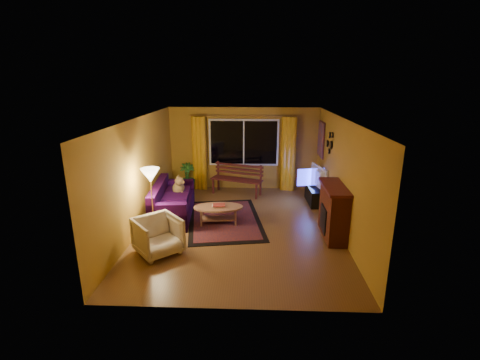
{
  "coord_description": "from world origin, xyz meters",
  "views": [
    {
      "loc": [
        0.33,
        -7.45,
        3.34
      ],
      "look_at": [
        0.0,
        0.3,
        1.05
      ],
      "focal_mm": 26.0,
      "sensor_mm": 36.0,
      "label": 1
    }
  ],
  "objects_px": {
    "coffee_table": "(218,215)",
    "floor_lamp": "(152,202)",
    "tv_console": "(314,195)",
    "armchair": "(158,234)",
    "bench": "(237,187)",
    "sofa": "(173,200)"
  },
  "relations": [
    {
      "from": "sofa",
      "to": "bench",
      "type": "bearing_deg",
      "value": 44.21
    },
    {
      "from": "coffee_table",
      "to": "tv_console",
      "type": "height_order",
      "value": "tv_console"
    },
    {
      "from": "bench",
      "to": "sofa",
      "type": "bearing_deg",
      "value": -110.39
    },
    {
      "from": "floor_lamp",
      "to": "tv_console",
      "type": "xyz_separation_m",
      "value": [
        3.86,
        2.23,
        -0.54
      ]
    },
    {
      "from": "floor_lamp",
      "to": "tv_console",
      "type": "height_order",
      "value": "floor_lamp"
    },
    {
      "from": "coffee_table",
      "to": "tv_console",
      "type": "relative_size",
      "value": 1.1
    },
    {
      "from": "bench",
      "to": "coffee_table",
      "type": "distance_m",
      "value": 2.18
    },
    {
      "from": "sofa",
      "to": "coffee_table",
      "type": "bearing_deg",
      "value": -24.31
    },
    {
      "from": "tv_console",
      "to": "bench",
      "type": "bearing_deg",
      "value": 162.42
    },
    {
      "from": "coffee_table",
      "to": "tv_console",
      "type": "bearing_deg",
      "value": 31.35
    },
    {
      "from": "sofa",
      "to": "tv_console",
      "type": "distance_m",
      "value": 3.85
    },
    {
      "from": "sofa",
      "to": "armchair",
      "type": "relative_size",
      "value": 2.53
    },
    {
      "from": "sofa",
      "to": "tv_console",
      "type": "bearing_deg",
      "value": 11.71
    },
    {
      "from": "armchair",
      "to": "floor_lamp",
      "type": "distance_m",
      "value": 0.95
    },
    {
      "from": "bench",
      "to": "armchair",
      "type": "xyz_separation_m",
      "value": [
        -1.35,
        -3.68,
        0.18
      ]
    },
    {
      "from": "bench",
      "to": "floor_lamp",
      "type": "xyz_separation_m",
      "value": [
        -1.67,
        -2.85,
        0.53
      ]
    },
    {
      "from": "coffee_table",
      "to": "floor_lamp",
      "type": "bearing_deg",
      "value": -152.62
    },
    {
      "from": "sofa",
      "to": "tv_console",
      "type": "height_order",
      "value": "sofa"
    },
    {
      "from": "coffee_table",
      "to": "bench",
      "type": "bearing_deg",
      "value": 81.51
    },
    {
      "from": "armchair",
      "to": "tv_console",
      "type": "xyz_separation_m",
      "value": [
        3.54,
        3.05,
        -0.19
      ]
    },
    {
      "from": "coffee_table",
      "to": "sofa",
      "type": "bearing_deg",
      "value": 160.92
    },
    {
      "from": "floor_lamp",
      "to": "tv_console",
      "type": "relative_size",
      "value": 1.43
    }
  ]
}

